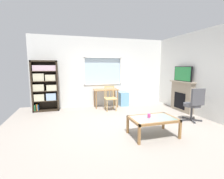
{
  "coord_description": "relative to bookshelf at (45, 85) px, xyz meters",
  "views": [
    {
      "loc": [
        -1.47,
        -4.16,
        1.61
      ],
      "look_at": [
        -0.07,
        0.64,
        0.91
      ],
      "focal_mm": 26.2,
      "sensor_mm": 36.0,
      "label": 1
    }
  ],
  "objects": [
    {
      "name": "tv",
      "position": [
        4.76,
        -1.44,
        0.39
      ],
      "size": [
        0.06,
        0.86,
        0.54
      ],
      "color": "black",
      "rests_on": "fireplace"
    },
    {
      "name": "coffee_table",
      "position": [
        2.63,
        -3.11,
        -0.59
      ],
      "size": [
        1.05,
        0.69,
        0.44
      ],
      "color": "#8C9E99",
      "rests_on": "ground"
    },
    {
      "name": "ground",
      "position": [
        2.16,
        -2.19,
        -0.98
      ],
      "size": [
        6.43,
        5.87,
        0.02
      ],
      "primitive_type": "cube",
      "color": "#9E9389"
    },
    {
      "name": "plastic_drawer_unit",
      "position": [
        3.02,
        -0.06,
        -0.69
      ],
      "size": [
        0.35,
        0.4,
        0.56
      ],
      "primitive_type": "cube",
      "color": "#72ADDB",
      "rests_on": "ground"
    },
    {
      "name": "sippy_cup",
      "position": [
        2.55,
        -3.06,
        -0.49
      ],
      "size": [
        0.07,
        0.07,
        0.09
      ],
      "primitive_type": "cylinder",
      "color": "#DB3D84",
      "rests_on": "coffee_table"
    },
    {
      "name": "office_chair",
      "position": [
        4.32,
        -2.53,
        -0.41
      ],
      "size": [
        0.57,
        0.58,
        1.0
      ],
      "color": "#4C4C51",
      "rests_on": "ground"
    },
    {
      "name": "desk_under_window",
      "position": [
        2.26,
        -0.11,
        -0.36
      ],
      "size": [
        0.96,
        0.48,
        0.72
      ],
      "color": "#A37547",
      "rests_on": "ground"
    },
    {
      "name": "fireplace",
      "position": [
        4.78,
        -1.44,
        -0.42
      ],
      "size": [
        0.26,
        1.11,
        1.09
      ],
      "color": "gray",
      "rests_on": "ground"
    },
    {
      "name": "wooden_chair",
      "position": [
        2.3,
        -0.62,
        -0.5
      ],
      "size": [
        0.42,
        0.4,
        0.9
      ],
      "color": "tan",
      "rests_on": "ground"
    },
    {
      "name": "wall_back_with_window",
      "position": [
        2.16,
        0.24,
        0.42
      ],
      "size": [
        5.43,
        0.15,
        2.77
      ],
      "color": "silver",
      "rests_on": "ground"
    },
    {
      "name": "wall_right",
      "position": [
        4.94,
        -2.19,
        0.42
      ],
      "size": [
        0.12,
        5.07,
        2.77
      ],
      "primitive_type": "cube",
      "color": "silver",
      "rests_on": "ground"
    },
    {
      "name": "bookshelf",
      "position": [
        0.0,
        0.0,
        0.0
      ],
      "size": [
        0.9,
        0.38,
        1.84
      ],
      "color": "#2D2319",
      "rests_on": "ground"
    }
  ]
}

